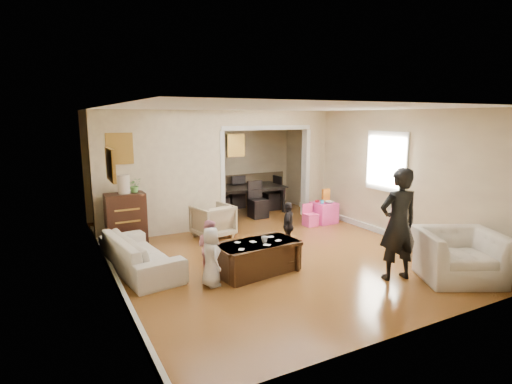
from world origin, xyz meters
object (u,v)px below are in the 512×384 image
cyan_cup (322,202)px  child_kneel_a (211,257)px  child_kneel_b (209,247)px  child_toddler (288,226)px  sofa (140,253)px  coffee_cup (265,240)px  play_table (324,213)px  table_lamp (124,184)px  armchair_back (213,221)px  dresser (126,219)px  adult_person (398,224)px  dining_table (246,199)px  coffee_table (258,257)px  armchair_front (458,255)px

cyan_cup → child_kneel_a: (-3.59, -2.11, -0.08)m
child_kneel_b → child_toddler: (1.75, 0.45, 0.01)m
sofa → cyan_cup: sofa is taller
child_kneel_a → child_kneel_b: (0.15, 0.45, -0.00)m
coffee_cup → cyan_cup: size_ratio=1.32×
play_table → child_kneel_b: size_ratio=0.57×
table_lamp → play_table: size_ratio=0.72×
armchair_back → table_lamp: 1.91m
dresser → adult_person: bearing=-47.7°
play_table → cyan_cup: cyan_cup is taller
table_lamp → dining_table: table_lamp is taller
sofa → child_kneel_a: (0.80, -1.11, 0.15)m
coffee_table → play_table: size_ratio=2.62×
play_table → dining_table: (-1.14, 1.80, 0.10)m
coffee_cup → child_kneel_a: (-0.95, -0.10, -0.10)m
child_kneel_b → armchair_back: bearing=-51.9°
dresser → sofa: bearing=-92.5°
dresser → dining_table: size_ratio=0.52×
sofa → dresser: bearing=-10.2°
adult_person → armchair_front: bearing=162.7°
adult_person → sofa: bearing=-21.5°
coffee_table → cyan_cup: cyan_cup is taller
armchair_front → coffee_cup: size_ratio=10.93×
coffee_table → child_kneel_b: (-0.70, 0.30, 0.19)m
dining_table → child_toddler: child_toddler is taller
coffee_table → cyan_cup: 3.39m
dining_table → adult_person: size_ratio=1.13×
coffee_cup → child_toddler: child_toddler is taller
cyan_cup → adult_person: adult_person is taller
armchair_front → coffee_table: size_ratio=0.88×
armchair_back → dining_table: (1.60, 1.65, 0.00)m
coffee_table → child_kneel_b: child_kneel_b is taller
dining_table → sofa: bearing=-135.4°
child_toddler → armchair_front: bearing=73.6°
sofa → play_table: sofa is taller
armchair_front → cyan_cup: (0.17, 3.64, 0.14)m
sofa → adult_person: size_ratio=1.14×
table_lamp → adult_person: adult_person is taller
coffee_table → coffee_cup: size_ratio=12.39×
coffee_cup → play_table: size_ratio=0.21×
armchair_back → table_lamp: bearing=-20.7°
dining_table → armchair_back: bearing=-129.9°
cyan_cup → adult_person: bearing=-107.3°
sofa → play_table: size_ratio=3.95×
coffee_table → child_toddler: 1.31m
adult_person → child_kneel_a: size_ratio=1.95×
cyan_cup → dining_table: bearing=119.4°
armchair_back → child_kneel_b: child_kneel_b is taller
dresser → dining_table: 3.57m
sofa → adult_person: bearing=-130.4°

